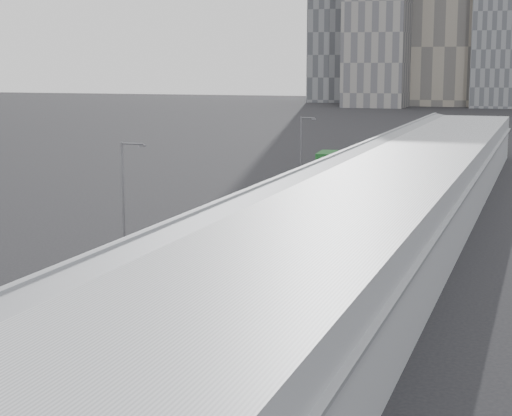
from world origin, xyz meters
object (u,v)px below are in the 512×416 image
at_px(bus_8, 386,155).
at_px(bus_10, 415,138).
at_px(bus_9, 400,146).
at_px(street_lamp_far, 302,144).
at_px(bus_6, 346,177).
at_px(bus_4, 269,214).
at_px(bus_3, 222,243).
at_px(street_lamp_near, 125,196).
at_px(bus_7, 375,163).
at_px(shipping_container, 327,160).
at_px(suv, 367,151).
at_px(bus_5, 318,196).
at_px(bus_2, 137,297).

relative_size(bus_8, bus_10, 0.91).
xyz_separation_m(bus_8, bus_9, (-0.16, 13.92, 0.09)).
bearing_deg(street_lamp_far, bus_10, 82.10).
height_order(bus_6, street_lamp_far, street_lamp_far).
distance_m(bus_4, bus_10, 85.99).
bearing_deg(bus_3, street_lamp_near, -156.31).
height_order(bus_6, bus_7, bus_7).
height_order(street_lamp_far, shipping_container, street_lamp_far).
relative_size(bus_3, suv, 2.23).
relative_size(bus_5, shipping_container, 1.93).
relative_size(bus_4, bus_6, 1.15).
distance_m(bus_4, suv, 69.49).
distance_m(bus_5, street_lamp_far, 23.25).
bearing_deg(bus_5, street_lamp_far, 105.95).
distance_m(street_lamp_far, suv, 34.85).
height_order(bus_8, street_lamp_far, street_lamp_far).
bearing_deg(bus_7, suv, 107.00).
height_order(bus_5, street_lamp_near, street_lamp_near).
bearing_deg(bus_8, suv, 115.47).
bearing_deg(bus_3, bus_9, 91.18).
bearing_deg(bus_3, suv, 94.88).
height_order(bus_2, street_lamp_near, street_lamp_near).
bearing_deg(bus_10, bus_3, -91.95).
bearing_deg(bus_2, street_lamp_far, 96.56).
relative_size(bus_8, bus_9, 0.95).
bearing_deg(suv, bus_2, -71.44).
height_order(bus_2, bus_5, bus_5).
relative_size(bus_2, bus_5, 0.96).
xyz_separation_m(bus_9, street_lamp_far, (-6.91, -35.43, 3.26)).
distance_m(bus_9, street_lamp_near, 86.22).
relative_size(bus_9, street_lamp_near, 1.42).
bearing_deg(shipping_container, bus_2, -89.72).
xyz_separation_m(bus_5, bus_9, (-0.97, 57.05, 0.10)).
relative_size(bus_7, suv, 2.20).
height_order(bus_2, street_lamp_far, street_lamp_far).
height_order(bus_5, street_lamp_far, street_lamp_far).
bearing_deg(bus_4, street_lamp_near, -109.76).
bearing_deg(bus_5, bus_4, -98.92).
bearing_deg(street_lamp_near, suv, 89.30).
bearing_deg(bus_3, bus_7, 90.34).
height_order(bus_7, bus_9, bus_7).
bearing_deg(bus_5, suv, 92.30).
xyz_separation_m(bus_6, bus_9, (-0.08, 40.11, 0.16)).
distance_m(bus_4, bus_5, 13.14).
height_order(bus_6, bus_9, bus_9).
xyz_separation_m(bus_9, suv, (-5.32, -0.85, -0.78)).
bearing_deg(bus_2, bus_7, 89.48).
bearing_deg(bus_10, street_lamp_near, -95.71).
xyz_separation_m(bus_10, street_lamp_far, (-7.12, -51.28, 3.19)).
height_order(bus_7, street_lamp_far, street_lamp_far).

